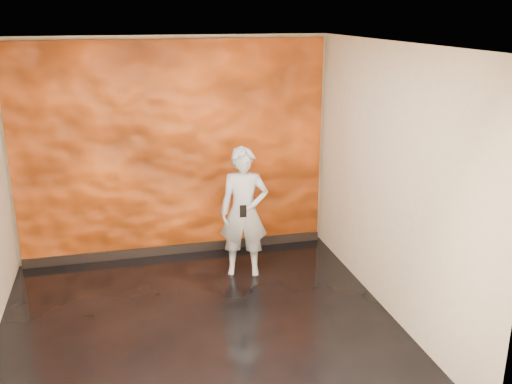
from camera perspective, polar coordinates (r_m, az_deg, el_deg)
name	(u,v)px	position (r m, az deg, el deg)	size (l,w,h in m)	color
room	(196,197)	(5.40, -6.00, -0.53)	(4.02, 4.02, 2.81)	black
feature_wall	(174,151)	(7.28, -8.23, 4.04)	(3.90, 0.06, 2.75)	#FF6116
baseboard	(178,249)	(7.66, -7.77, -5.66)	(3.90, 0.04, 0.12)	black
man	(244,212)	(6.79, -1.21, -2.03)	(0.57, 0.38, 1.58)	#91959F
phone	(243,211)	(6.53, -1.30, -1.94)	(0.08, 0.02, 0.15)	black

